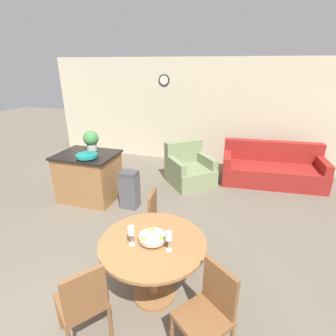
{
  "coord_description": "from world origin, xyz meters",
  "views": [
    {
      "loc": [
        1.36,
        -1.35,
        2.55
      ],
      "look_at": [
        0.23,
        2.42,
        0.97
      ],
      "focal_mm": 28.0,
      "sensor_mm": 36.0,
      "label": 1
    }
  ],
  "objects_px": {
    "kitchen_island": "(89,176)",
    "trash_bin": "(130,190)",
    "wine_glass_right": "(169,237)",
    "potted_plant": "(91,140)",
    "fruit_bowl": "(153,237)",
    "teal_bowl": "(87,156)",
    "dining_chair_near_left": "(83,301)",
    "dining_chair_far_side": "(161,220)",
    "wine_glass_left": "(131,231)",
    "couch": "(272,170)",
    "armchair": "(189,170)",
    "dining_chair_near_right": "(209,309)",
    "dining_table": "(153,254)"
  },
  "relations": [
    {
      "from": "dining_table",
      "to": "wine_glass_left",
      "type": "distance_m",
      "value": 0.41
    },
    {
      "from": "couch",
      "to": "wine_glass_right",
      "type": "bearing_deg",
      "value": -112.83
    },
    {
      "from": "fruit_bowl",
      "to": "trash_bin",
      "type": "bearing_deg",
      "value": 121.73
    },
    {
      "from": "dining_chair_near_left",
      "to": "dining_chair_far_side",
      "type": "height_order",
      "value": "same"
    },
    {
      "from": "potted_plant",
      "to": "wine_glass_right",
      "type": "bearing_deg",
      "value": -44.63
    },
    {
      "from": "dining_chair_near_left",
      "to": "wine_glass_left",
      "type": "distance_m",
      "value": 0.75
    },
    {
      "from": "dining_table",
      "to": "trash_bin",
      "type": "height_order",
      "value": "dining_table"
    },
    {
      "from": "wine_glass_right",
      "to": "teal_bowl",
      "type": "xyz_separation_m",
      "value": [
        -2.09,
        1.79,
        0.05
      ]
    },
    {
      "from": "dining_chair_far_side",
      "to": "wine_glass_left",
      "type": "distance_m",
      "value": 1.01
    },
    {
      "from": "dining_chair_near_left",
      "to": "couch",
      "type": "relative_size",
      "value": 0.41
    },
    {
      "from": "kitchen_island",
      "to": "trash_bin",
      "type": "xyz_separation_m",
      "value": [
        0.91,
        -0.1,
        -0.12
      ]
    },
    {
      "from": "wine_glass_right",
      "to": "armchair",
      "type": "bearing_deg",
      "value": 98.68
    },
    {
      "from": "trash_bin",
      "to": "armchair",
      "type": "height_order",
      "value": "armchair"
    },
    {
      "from": "dining_chair_far_side",
      "to": "fruit_bowl",
      "type": "distance_m",
      "value": 0.87
    },
    {
      "from": "armchair",
      "to": "dining_chair_far_side",
      "type": "bearing_deg",
      "value": -127.52
    },
    {
      "from": "trash_bin",
      "to": "teal_bowl",
      "type": "bearing_deg",
      "value": -171.37
    },
    {
      "from": "trash_bin",
      "to": "dining_table",
      "type": "bearing_deg",
      "value": -58.25
    },
    {
      "from": "fruit_bowl",
      "to": "dining_chair_far_side",
      "type": "bearing_deg",
      "value": 102.18
    },
    {
      "from": "wine_glass_right",
      "to": "trash_bin",
      "type": "height_order",
      "value": "wine_glass_right"
    },
    {
      "from": "dining_chair_near_right",
      "to": "couch",
      "type": "xyz_separation_m",
      "value": [
        0.81,
        4.23,
        -0.21
      ]
    },
    {
      "from": "wine_glass_left",
      "to": "dining_chair_far_side",
      "type": "bearing_deg",
      "value": 88.71
    },
    {
      "from": "kitchen_island",
      "to": "teal_bowl",
      "type": "bearing_deg",
      "value": -53.92
    },
    {
      "from": "dining_chair_near_right",
      "to": "dining_table",
      "type": "bearing_deg",
      "value": 5.2
    },
    {
      "from": "wine_glass_left",
      "to": "couch",
      "type": "relative_size",
      "value": 0.1
    },
    {
      "from": "trash_bin",
      "to": "dining_chair_far_side",
      "type": "bearing_deg",
      "value": -46.94
    },
    {
      "from": "dining_table",
      "to": "wine_glass_right",
      "type": "bearing_deg",
      "value": -22.79
    },
    {
      "from": "teal_bowl",
      "to": "dining_chair_near_left",
      "type": "bearing_deg",
      "value": -58.92
    },
    {
      "from": "dining_chair_far_side",
      "to": "teal_bowl",
      "type": "bearing_deg",
      "value": -124.84
    },
    {
      "from": "wine_glass_right",
      "to": "trash_bin",
      "type": "bearing_deg",
      "value": 124.97
    },
    {
      "from": "wine_glass_right",
      "to": "fruit_bowl",
      "type": "bearing_deg",
      "value": 157.26
    },
    {
      "from": "dining_chair_near_left",
      "to": "dining_table",
      "type": "bearing_deg",
      "value": 5.2
    },
    {
      "from": "fruit_bowl",
      "to": "couch",
      "type": "relative_size",
      "value": 0.13
    },
    {
      "from": "armchair",
      "to": "dining_chair_near_left",
      "type": "bearing_deg",
      "value": -132.6
    },
    {
      "from": "wine_glass_right",
      "to": "kitchen_island",
      "type": "relative_size",
      "value": 0.2
    },
    {
      "from": "dining_chair_near_left",
      "to": "fruit_bowl",
      "type": "xyz_separation_m",
      "value": [
        0.44,
        0.69,
        0.31
      ]
    },
    {
      "from": "fruit_bowl",
      "to": "kitchen_island",
      "type": "relative_size",
      "value": 0.27
    },
    {
      "from": "kitchen_island",
      "to": "dining_table",
      "type": "bearing_deg",
      "value": -43.2
    },
    {
      "from": "dining_chair_far_side",
      "to": "wine_glass_right",
      "type": "bearing_deg",
      "value": 16.24
    },
    {
      "from": "wine_glass_right",
      "to": "couch",
      "type": "distance_m",
      "value": 4.13
    },
    {
      "from": "wine_glass_right",
      "to": "potted_plant",
      "type": "height_order",
      "value": "potted_plant"
    },
    {
      "from": "dining_table",
      "to": "teal_bowl",
      "type": "distance_m",
      "value": 2.57
    },
    {
      "from": "kitchen_island",
      "to": "teal_bowl",
      "type": "xyz_separation_m",
      "value": [
        0.15,
        -0.21,
        0.52
      ]
    },
    {
      "from": "trash_bin",
      "to": "armchair",
      "type": "xyz_separation_m",
      "value": [
        0.83,
        1.37,
        -0.05
      ]
    },
    {
      "from": "teal_bowl",
      "to": "potted_plant",
      "type": "height_order",
      "value": "potted_plant"
    },
    {
      "from": "potted_plant",
      "to": "armchair",
      "type": "relative_size",
      "value": 0.31
    },
    {
      "from": "wine_glass_right",
      "to": "potted_plant",
      "type": "distance_m",
      "value": 3.18
    },
    {
      "from": "couch",
      "to": "dining_chair_near_right",
      "type": "bearing_deg",
      "value": -105.26
    },
    {
      "from": "dining_table",
      "to": "wine_glass_left",
      "type": "height_order",
      "value": "wine_glass_left"
    },
    {
      "from": "wine_glass_right",
      "to": "dining_chair_near_right",
      "type": "bearing_deg",
      "value": -36.54
    },
    {
      "from": "fruit_bowl",
      "to": "trash_bin",
      "type": "relative_size",
      "value": 0.42
    }
  ]
}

